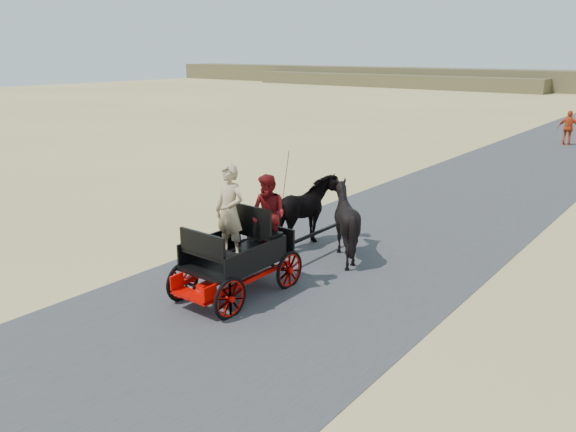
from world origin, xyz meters
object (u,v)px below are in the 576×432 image
Objects in this scene: carriage at (237,276)px; horse_right at (345,221)px; horse_left at (306,213)px; pedestrian at (569,128)px.

carriage is 1.41× the size of horse_right.
horse_left is at bearing 0.00° from horse_right.
horse_left is 1.16× the size of pedestrian.
carriage is at bearing 100.39° from horse_left.
horse_left is 1.18× the size of horse_right.
carriage is 23.42m from pedestrian.
pedestrian is at bearing 88.13° from carriage.
pedestrian is (0.76, 23.40, 0.50)m from carriage.
horse_right is 20.40m from pedestrian.
pedestrian reaches higher than horse_left.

